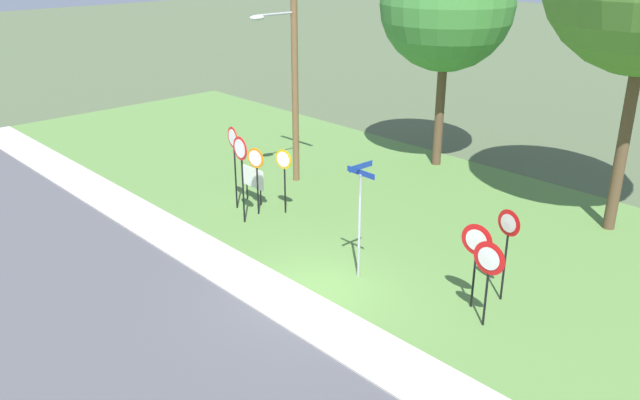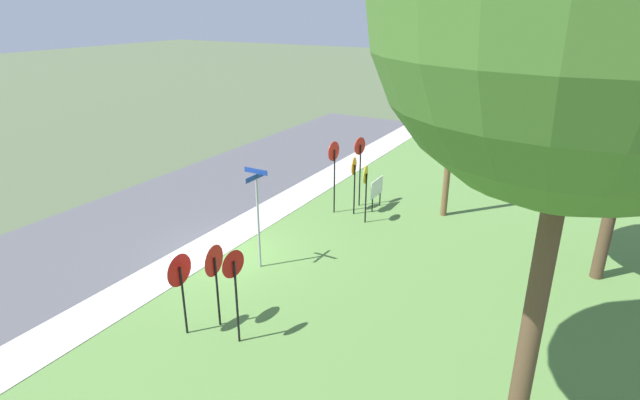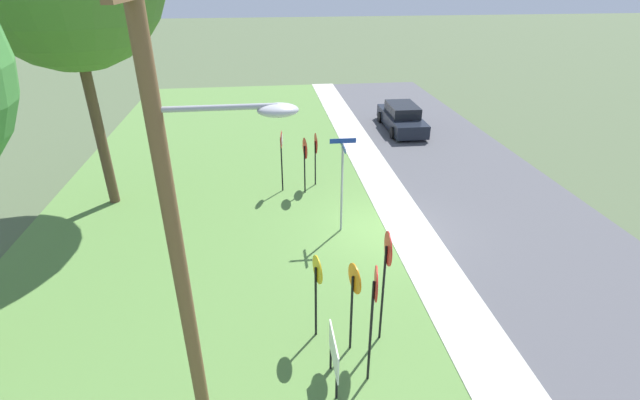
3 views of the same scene
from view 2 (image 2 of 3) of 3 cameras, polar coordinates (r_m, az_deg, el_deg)
The scene contains 14 objects.
ground_plane at distance 17.02m, azimuth -10.43°, elevation -6.03°, with size 160.00×160.00×0.00m, color #4C5B3D.
road_asphalt at distance 20.21m, azimuth -21.01°, elevation -2.62°, with size 44.00×6.40×0.01m, color #4C4C51.
sidewalk_strip at distance 17.49m, azimuth -12.47°, elevation -5.31°, with size 44.00×1.60×0.06m, color #BCB7AD.
grass_median at distance 14.34m, azimuth 8.83°, elevation -11.45°, with size 44.00×12.00×0.04m, color #567F3D.
stop_sign_near_left at distance 19.96m, azimuth 4.54°, elevation 4.90°, with size 0.69×0.15×2.84m.
stop_sign_near_right at distance 19.20m, azimuth 1.59°, elevation 4.41°, with size 0.75×0.11×2.87m.
stop_sign_far_left at distance 19.21m, azimuth 3.88°, elevation 2.98°, with size 0.66×0.15×2.29m.
stop_sign_far_center at distance 18.49m, azimuth 5.20°, elevation 1.99°, with size 0.65×0.15×2.21m.
yield_sign_near_left at distance 12.61m, azimuth -15.61°, elevation -8.31°, with size 0.82×0.11×2.18m.
yield_sign_near_right at distance 12.70m, azimuth -11.90°, elevation -7.45°, with size 0.80×0.14×2.24m.
yield_sign_far_left at distance 11.93m, azimuth -9.74°, elevation -8.41°, with size 0.68×0.13×2.46m.
street_name_post at distance 15.20m, azimuth -7.08°, elevation -1.20°, with size 0.96×0.82×3.22m.
utility_pole at distance 18.99m, azimuth 14.65°, elevation 11.36°, with size 2.10×2.01×8.54m.
notice_board at distance 20.07m, azimuth 6.45°, elevation 1.23°, with size 1.10×0.05×1.25m.
Camera 2 is at (11.42, 9.99, 7.72)m, focal length 28.22 mm.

